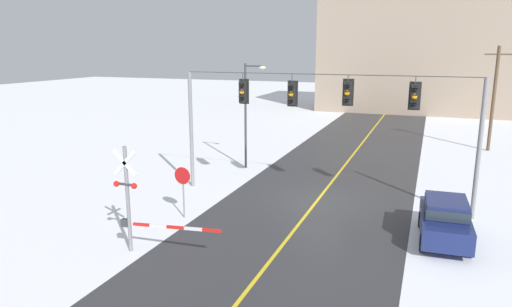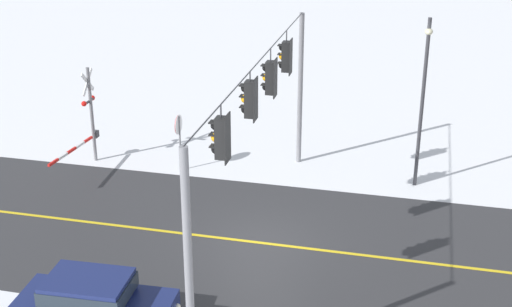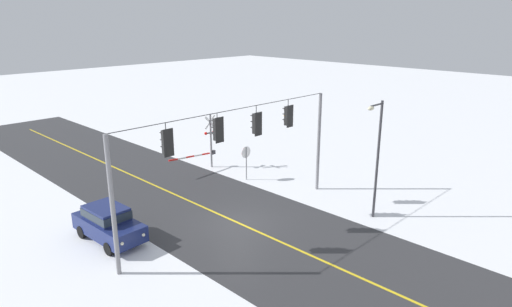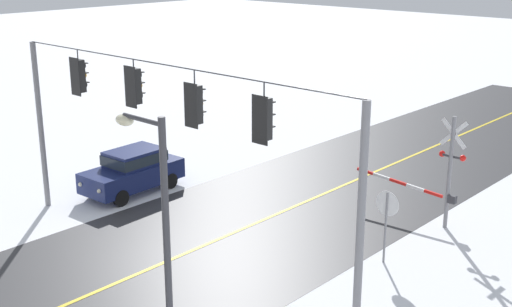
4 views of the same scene
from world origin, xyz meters
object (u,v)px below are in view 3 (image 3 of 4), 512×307
at_px(parked_car_navy, 108,222).
at_px(streetlamp_near, 376,150).
at_px(stop_sign, 246,156).
at_px(railroad_crossing, 207,142).

relative_size(parked_car_navy, streetlamp_near, 0.66).
bearing_deg(stop_sign, railroad_crossing, -86.80).
distance_m(parked_car_navy, streetlamp_near, 14.15).
bearing_deg(parked_car_navy, streetlamp_near, 145.12).
height_order(railroad_crossing, parked_car_navy, railroad_crossing).
relative_size(railroad_crossing, streetlamp_near, 0.65).
bearing_deg(streetlamp_near, parked_car_navy, -34.88).
xyz_separation_m(stop_sign, streetlamp_near, (-0.57, 9.27, 2.20)).
distance_m(railroad_crossing, parked_car_navy, 11.80).
xyz_separation_m(parked_car_navy, streetlamp_near, (-11.35, 7.92, 2.96)).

